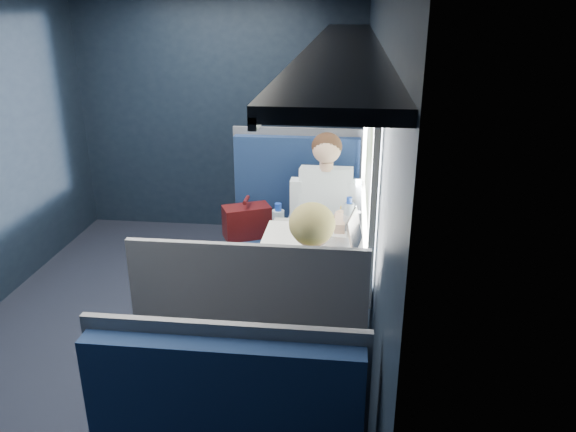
# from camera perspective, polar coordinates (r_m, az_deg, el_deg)

# --- Properties ---
(ground) EXTENTS (2.80, 4.20, 0.01)m
(ground) POSITION_cam_1_polar(r_m,az_deg,el_deg) (4.12, -12.82, -11.96)
(ground) COLOR black
(room_shell) EXTENTS (3.00, 4.40, 2.40)m
(room_shell) POSITION_cam_1_polar(r_m,az_deg,el_deg) (3.54, -14.40, 8.55)
(room_shell) COLOR black
(room_shell) RESTS_ON ground
(table) EXTENTS (0.62, 1.00, 0.74)m
(table) POSITION_cam_1_polar(r_m,az_deg,el_deg) (3.60, 2.10, -4.35)
(table) COLOR #54565E
(table) RESTS_ON ground
(seat_bay_near) EXTENTS (1.09, 0.62, 1.26)m
(seat_bay_near) POSITION_cam_1_polar(r_m,az_deg,el_deg) (4.50, 0.35, -2.22)
(seat_bay_near) COLOR #0E1C3E
(seat_bay_near) RESTS_ON ground
(seat_bay_far) EXTENTS (1.04, 0.62, 1.26)m
(seat_bay_far) POSITION_cam_1_polar(r_m,az_deg,el_deg) (3.00, -2.91, -15.72)
(seat_bay_far) COLOR #0E1C3E
(seat_bay_far) RESTS_ON ground
(seat_row_front) EXTENTS (1.04, 0.51, 1.16)m
(seat_row_front) POSITION_cam_1_polar(r_m,az_deg,el_deg) (5.36, 1.60, 1.55)
(seat_row_front) COLOR #0E1C3E
(seat_row_front) RESTS_ON ground
(man) EXTENTS (0.53, 0.56, 1.32)m
(man) POSITION_cam_1_polar(r_m,az_deg,el_deg) (4.21, 3.76, 0.37)
(man) COLOR black
(man) RESTS_ON ground
(woman) EXTENTS (0.53, 0.56, 1.32)m
(woman) POSITION_cam_1_polar(r_m,az_deg,el_deg) (2.94, 2.38, -9.19)
(woman) COLOR black
(woman) RESTS_ON ground
(papers) EXTENTS (0.56, 0.80, 0.01)m
(papers) POSITION_cam_1_polar(r_m,az_deg,el_deg) (3.58, 1.48, -3.02)
(papers) COLOR white
(papers) RESTS_ON table
(laptop) EXTENTS (0.29, 0.35, 0.24)m
(laptop) POSITION_cam_1_polar(r_m,az_deg,el_deg) (3.53, 5.75, -2.44)
(laptop) COLOR silver
(laptop) RESTS_ON table
(bottle_small) EXTENTS (0.07, 0.07, 0.24)m
(bottle_small) POSITION_cam_1_polar(r_m,az_deg,el_deg) (3.80, 6.18, 0.00)
(bottle_small) COLOR silver
(bottle_small) RESTS_ON table
(cup) EXTENTS (0.07, 0.07, 0.09)m
(cup) POSITION_cam_1_polar(r_m,az_deg,el_deg) (3.95, 6.93, -0.19)
(cup) COLOR white
(cup) RESTS_ON table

